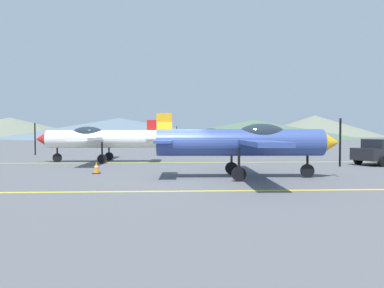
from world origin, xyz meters
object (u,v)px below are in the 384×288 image
Objects in this scene: airplane_near at (247,142)px; traffic_cone_front at (96,168)px; airplane_mid at (98,138)px; airplane_far at (217,136)px.

traffic_cone_front is (-7.11, 1.96, -1.34)m from airplane_near.
airplane_mid is 14.58m from airplane_far.
airplane_mid is at bearing 133.84° from airplane_near.
airplane_far is 16.28× the size of traffic_cone_front.
airplane_mid reaches higher than traffic_cone_front.
traffic_cone_front is at bearing -114.55° from airplane_far.
traffic_cone_front is at bearing -78.55° from airplane_mid.
airplane_near and airplane_mid have the same top height.
airplane_far is (1.06, 19.85, 0.00)m from airplane_near.
airplane_mid is 16.28× the size of traffic_cone_front.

